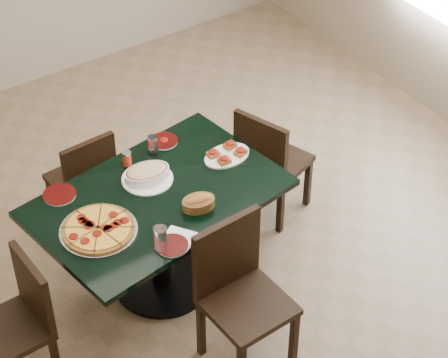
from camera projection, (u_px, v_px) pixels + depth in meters
floor at (210, 276)px, 5.68m from camera, size 5.50×5.50×0.00m
main_table at (159, 218)px, 5.26m from camera, size 1.58×1.14×0.75m
chair_far at (85, 179)px, 5.74m from camera, size 0.40×0.40×0.80m
chair_near at (238, 287)px, 4.88m from camera, size 0.46×0.46×0.95m
chair_right at (268, 160)px, 5.83m from camera, size 0.52×0.52×0.87m
chair_left at (21, 317)px, 4.81m from camera, size 0.41×0.41×0.84m
pepperoni_pizza at (98, 229)px, 4.90m from camera, size 0.44×0.44×0.04m
lasagna_casserole at (147, 174)px, 5.23m from camera, size 0.31×0.31×0.09m
bread_basket at (198, 202)px, 5.04m from camera, size 0.22×0.17×0.09m
bruschetta_platter at (227, 154)px, 5.41m from camera, size 0.33×0.23×0.05m
side_plate_near at (172, 246)px, 4.81m from camera, size 0.18×0.18×0.02m
side_plate_far_r at (164, 141)px, 5.53m from camera, size 0.18×0.18×0.03m
side_plate_far_l at (59, 195)px, 5.14m from camera, size 0.20×0.20×0.02m
napkin_setting at (179, 239)px, 4.87m from camera, size 0.23×0.23×0.01m
water_glass_a at (153, 145)px, 5.41m from camera, size 0.06×0.06×0.13m
water_glass_b at (161, 239)px, 4.75m from camera, size 0.07×0.07×0.16m
pepper_shaker at (127, 158)px, 5.33m from camera, size 0.06×0.06×0.10m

